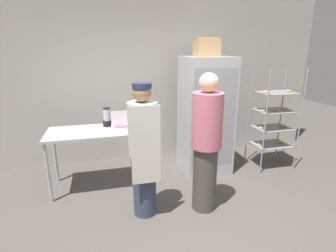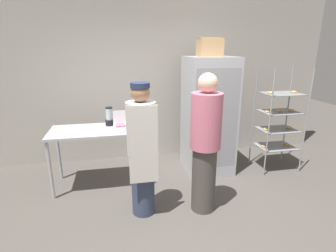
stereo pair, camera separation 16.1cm
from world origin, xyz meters
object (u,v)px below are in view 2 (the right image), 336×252
at_px(blender_pitcher, 109,117).
at_px(refrigerator, 208,116).
at_px(baking_rack, 279,120).
at_px(person_baker, 142,149).
at_px(donut_box, 122,126).
at_px(cardboard_storage_box, 210,47).
at_px(person_customer, 205,144).

bearing_deg(blender_pitcher, refrigerator, 0.69).
relative_size(baking_rack, blender_pitcher, 6.10).
bearing_deg(person_baker, blender_pitcher, 110.28).
bearing_deg(refrigerator, baking_rack, -9.41).
xyz_separation_m(refrigerator, baking_rack, (1.14, -0.19, -0.09)).
bearing_deg(donut_box, baking_rack, 1.56).
relative_size(blender_pitcher, cardboard_storage_box, 0.79).
xyz_separation_m(baking_rack, cardboard_storage_box, (-1.18, 0.18, 1.14)).
xyz_separation_m(refrigerator, donut_box, (-1.38, -0.26, -0.02)).
height_order(baking_rack, person_baker, baking_rack).
relative_size(cardboard_storage_box, person_customer, 0.20).
bearing_deg(baking_rack, cardboard_storage_box, 171.49).
bearing_deg(person_baker, person_customer, -5.46).
bearing_deg(person_customer, person_baker, 174.54).
relative_size(blender_pitcher, person_baker, 0.17).
relative_size(refrigerator, donut_box, 7.11).
bearing_deg(cardboard_storage_box, baking_rack, -8.51).
distance_m(baking_rack, cardboard_storage_box, 1.65).
bearing_deg(person_customer, baking_rack, 30.08).
distance_m(cardboard_storage_box, person_customer, 1.60).
distance_m(cardboard_storage_box, person_baker, 1.91).
height_order(person_baker, person_customer, person_customer).
height_order(refrigerator, blender_pitcher, refrigerator).
relative_size(cardboard_storage_box, person_baker, 0.22).
bearing_deg(donut_box, refrigerator, 10.62).
distance_m(donut_box, cardboard_storage_box, 1.74).
distance_m(refrigerator, cardboard_storage_box, 1.06).
bearing_deg(cardboard_storage_box, blender_pitcher, -179.80).
bearing_deg(cardboard_storage_box, refrigerator, 22.50).
distance_m(donut_box, person_baker, 0.80).
relative_size(donut_box, blender_pitcher, 0.94).
height_order(blender_pitcher, person_baker, person_baker).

